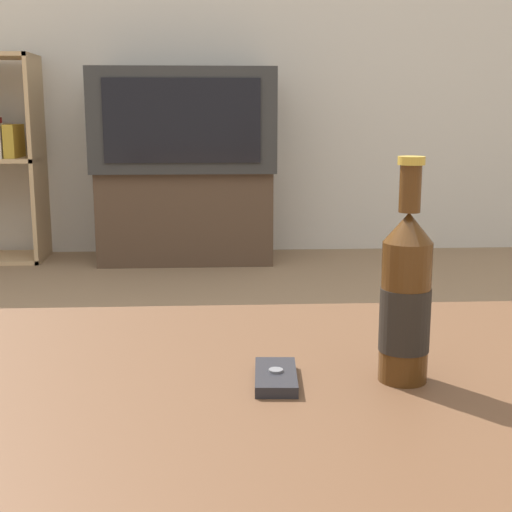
{
  "coord_description": "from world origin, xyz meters",
  "views": [
    {
      "loc": [
        -0.01,
        -0.78,
        0.73
      ],
      "look_at": [
        0.05,
        0.36,
        0.5
      ],
      "focal_mm": 50.0,
      "sensor_mm": 36.0,
      "label": 1
    }
  ],
  "objects_px": {
    "tv_stand": "(186,216)",
    "television": "(184,120)",
    "beer_bottle": "(406,299)",
    "cell_phone": "(276,377)"
  },
  "relations": [
    {
      "from": "tv_stand",
      "to": "television",
      "type": "bearing_deg",
      "value": -90.0
    },
    {
      "from": "beer_bottle",
      "to": "cell_phone",
      "type": "height_order",
      "value": "beer_bottle"
    },
    {
      "from": "tv_stand",
      "to": "television",
      "type": "xyz_separation_m",
      "value": [
        0.0,
        -0.0,
        0.47
      ]
    },
    {
      "from": "television",
      "to": "beer_bottle",
      "type": "relative_size",
      "value": 3.13
    },
    {
      "from": "beer_bottle",
      "to": "cell_phone",
      "type": "relative_size",
      "value": 2.54
    },
    {
      "from": "tv_stand",
      "to": "beer_bottle",
      "type": "height_order",
      "value": "beer_bottle"
    },
    {
      "from": "cell_phone",
      "to": "television",
      "type": "bearing_deg",
      "value": 98.33
    },
    {
      "from": "tv_stand",
      "to": "television",
      "type": "distance_m",
      "value": 0.47
    },
    {
      "from": "television",
      "to": "cell_phone",
      "type": "distance_m",
      "value": 2.72
    },
    {
      "from": "beer_bottle",
      "to": "cell_phone",
      "type": "distance_m",
      "value": 0.19
    }
  ]
}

